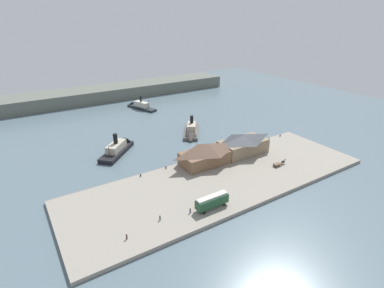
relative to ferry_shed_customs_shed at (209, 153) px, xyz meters
name	(u,v)px	position (x,y,z in m)	size (l,w,h in m)	color
ground_plane	(189,158)	(-2.75, 9.60, -5.33)	(320.00, 320.00, 0.00)	slate
quay_promenade	(222,180)	(-2.75, -12.40, -4.73)	(110.00, 36.00, 1.20)	gray
seawall_edge	(194,160)	(-2.75, 6.00, -4.83)	(110.00, 0.80, 1.00)	slate
ferry_shed_customs_shed	(209,153)	(0.00, 0.00, 0.00)	(22.27, 10.68, 8.13)	brown
ferry_shed_east_terminal	(243,144)	(17.21, -0.22, -0.11)	(20.07, 10.93, 7.92)	#847056
street_tram	(212,201)	(-16.04, -24.50, -1.69)	(10.48, 2.95, 4.15)	#1E4C2D
horse_cart	(279,163)	(21.44, -16.30, -3.21)	(6.05, 1.68, 1.87)	brown
pedestrian_standing_center	(127,236)	(-42.40, -23.75, -3.36)	(0.42, 0.42, 1.70)	#4C3D33
pedestrian_near_west_shed	(190,211)	(-22.80, -23.15, -3.37)	(0.41, 0.41, 1.66)	#33384C
pedestrian_by_tram	(160,218)	(-31.73, -21.46, -3.36)	(0.42, 0.42, 1.69)	#3D4C42
mooring_post_west	(141,175)	(-26.50, 4.23, -3.68)	(0.44, 0.44, 0.90)	black
mooring_post_east	(269,139)	(36.89, 4.16, -3.68)	(0.44, 0.44, 0.90)	black
mooring_post_center_east	(166,167)	(-16.10, 4.66, -3.68)	(0.44, 0.44, 0.90)	black
mooring_post_center_west	(280,135)	(44.23, 4.10, -3.68)	(0.44, 0.44, 0.90)	black
ferry_moored_east	(191,132)	(11.28, 30.36, -3.93)	(18.86, 23.32, 10.53)	#514C47
ferry_near_quay	(139,106)	(7.73, 85.56, -3.77)	(12.02, 23.46, 9.44)	#23282D
ferry_approaching_west	(119,148)	(-24.71, 31.10, -3.60)	(20.44, 20.35, 10.95)	black
far_headland	(105,93)	(-2.75, 119.60, -1.33)	(180.00, 24.00, 8.00)	#60665B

